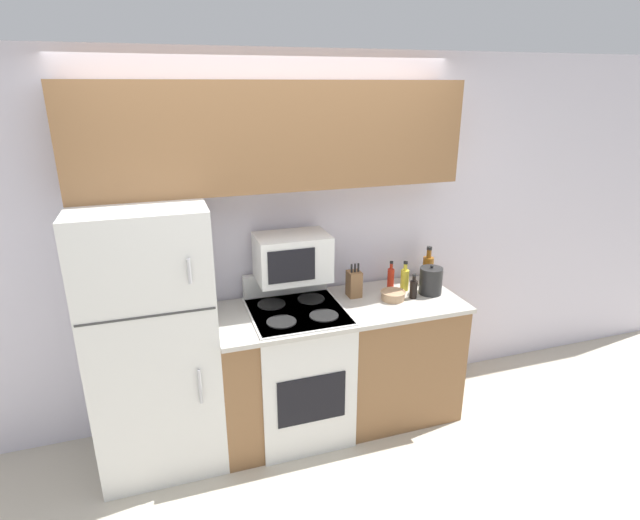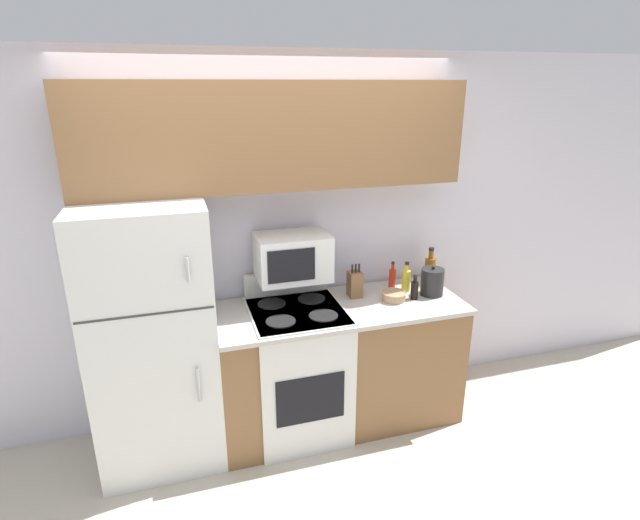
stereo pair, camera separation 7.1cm
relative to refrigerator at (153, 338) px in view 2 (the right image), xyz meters
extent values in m
plane|color=beige|center=(0.85, -0.32, -0.85)|extent=(12.00, 12.00, 0.00)
cube|color=silver|center=(0.85, 0.36, 0.42)|extent=(8.00, 0.05, 2.55)
cube|color=brown|center=(1.22, -0.01, -0.41)|extent=(1.69, 0.63, 0.89)
cube|color=#BCB7AD|center=(1.22, -0.03, 0.05)|extent=(1.69, 0.67, 0.03)
cube|color=silver|center=(0.00, 0.00, 0.00)|extent=(0.74, 0.65, 1.70)
cube|color=#383838|center=(0.00, -0.32, 0.31)|extent=(0.72, 0.01, 0.01)
cylinder|color=#B7B7BC|center=(0.24, -0.34, 0.55)|extent=(0.02, 0.02, 0.14)
cylinder|color=#B7B7BC|center=(0.24, -0.34, -0.17)|extent=(0.02, 0.02, 0.22)
cube|color=brown|center=(0.85, 0.18, 1.18)|extent=(2.43, 0.31, 0.65)
cube|color=silver|center=(0.91, -0.02, -0.39)|extent=(0.62, 0.63, 0.93)
cube|color=black|center=(0.91, -0.34, -0.41)|extent=(0.45, 0.01, 0.33)
cube|color=#2D2D2D|center=(0.91, -0.02, 0.07)|extent=(0.60, 0.61, 0.01)
cube|color=silver|center=(0.91, 0.28, 0.15)|extent=(0.60, 0.06, 0.16)
cylinder|color=black|center=(0.77, -0.16, 0.08)|extent=(0.19, 0.19, 0.01)
cylinder|color=black|center=(1.05, -0.16, 0.08)|extent=(0.19, 0.19, 0.01)
cylinder|color=black|center=(0.77, 0.12, 0.08)|extent=(0.19, 0.19, 0.01)
cylinder|color=black|center=(1.05, 0.12, 0.08)|extent=(0.19, 0.19, 0.01)
cube|color=silver|center=(0.93, 0.13, 0.39)|extent=(0.48, 0.32, 0.31)
cube|color=black|center=(0.88, -0.03, 0.39)|extent=(0.31, 0.01, 0.22)
cube|color=brown|center=(1.37, 0.10, 0.16)|extent=(0.09, 0.10, 0.18)
cylinder|color=black|center=(1.34, 0.09, 0.28)|extent=(0.01, 0.01, 0.06)
cylinder|color=black|center=(1.37, 0.09, 0.28)|extent=(0.01, 0.01, 0.06)
cylinder|color=black|center=(1.39, 0.09, 0.28)|extent=(0.01, 0.01, 0.06)
cylinder|color=tan|center=(1.60, -0.04, 0.09)|extent=(0.16, 0.16, 0.06)
torus|color=tan|center=(1.60, -0.04, 0.12)|extent=(0.17, 0.17, 0.01)
cylinder|color=brown|center=(1.99, 0.17, 0.16)|extent=(0.08, 0.08, 0.20)
cylinder|color=brown|center=(1.99, 0.17, 0.29)|extent=(0.04, 0.04, 0.06)
cylinder|color=black|center=(1.99, 0.17, 0.33)|extent=(0.04, 0.04, 0.02)
cylinder|color=gold|center=(1.75, 0.09, 0.14)|extent=(0.06, 0.06, 0.15)
cylinder|color=gold|center=(1.75, 0.09, 0.24)|extent=(0.03, 0.03, 0.05)
cylinder|color=black|center=(1.75, 0.09, 0.28)|extent=(0.03, 0.03, 0.02)
cylinder|color=red|center=(1.68, 0.17, 0.13)|extent=(0.05, 0.05, 0.14)
cylinder|color=red|center=(1.68, 0.17, 0.23)|extent=(0.02, 0.02, 0.04)
cylinder|color=black|center=(1.68, 0.17, 0.26)|extent=(0.02, 0.02, 0.02)
cylinder|color=black|center=(1.75, -0.06, 0.13)|extent=(0.05, 0.05, 0.13)
cylinder|color=black|center=(1.75, -0.06, 0.21)|extent=(0.02, 0.02, 0.04)
cylinder|color=black|center=(1.75, -0.06, 0.24)|extent=(0.03, 0.03, 0.01)
cylinder|color=black|center=(1.90, -0.03, 0.16)|extent=(0.16, 0.16, 0.19)
sphere|color=black|center=(1.90, -0.03, 0.27)|extent=(0.02, 0.02, 0.02)
camera|label=1|loc=(0.12, -2.90, 1.49)|focal=28.00mm
camera|label=2|loc=(0.19, -2.92, 1.49)|focal=28.00mm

